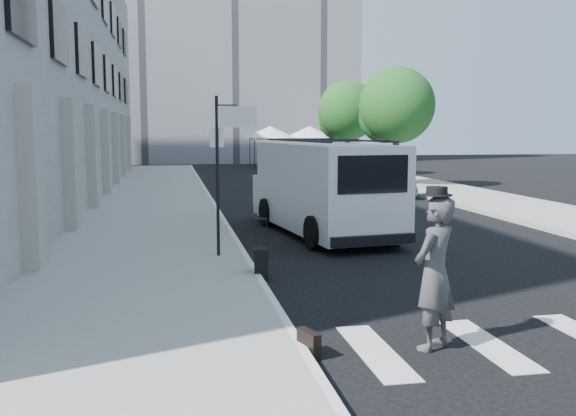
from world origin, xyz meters
name	(u,v)px	position (x,y,z in m)	size (l,w,h in m)	color
ground	(376,292)	(0.00, 0.00, 0.00)	(120.00, 120.00, 0.00)	black
sidewalk_left	(155,199)	(-4.25, 16.00, 0.07)	(4.50, 48.00, 0.15)	gray
sidewalk_right	(421,186)	(9.00, 20.00, 0.07)	(4.00, 56.00, 0.15)	gray
building_far	(229,25)	(2.00, 50.00, 12.50)	(22.00, 12.00, 25.00)	slate
sign_pole	(228,142)	(-2.36, 3.20, 2.65)	(1.03, 0.07, 3.50)	black
tree_near	(394,109)	(7.50, 20.15, 3.97)	(3.80, 3.83, 6.03)	black
tree_far	(346,113)	(7.50, 29.15, 3.97)	(3.80, 3.83, 6.03)	black
tent_left	(270,132)	(4.00, 38.00, 2.71)	(4.00, 4.00, 3.20)	black
tent_right	(310,132)	(7.20, 38.50, 2.71)	(4.00, 4.00, 3.20)	black
businessman	(435,273)	(-0.20, -3.00, 1.03)	(0.75, 0.49, 2.06)	#3C3C3F
briefcase	(309,344)	(-1.90, -3.00, 0.17)	(0.12, 0.44, 0.34)	black
suitcase	(261,263)	(-1.90, 1.38, 0.32)	(0.33, 0.46, 1.19)	black
cargo_van	(322,188)	(0.57, 6.59, 1.31)	(3.09, 7.02, 2.54)	silver
parked_car_a	(377,176)	(5.45, 16.47, 0.85)	(2.01, 4.99, 1.70)	#B0B1B8
parked_car_b	(360,170)	(6.80, 23.50, 0.70)	(1.47, 4.22, 1.39)	slate
parked_car_c	(291,161)	(5.00, 34.73, 0.70)	(1.96, 4.82, 1.40)	#999DA1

